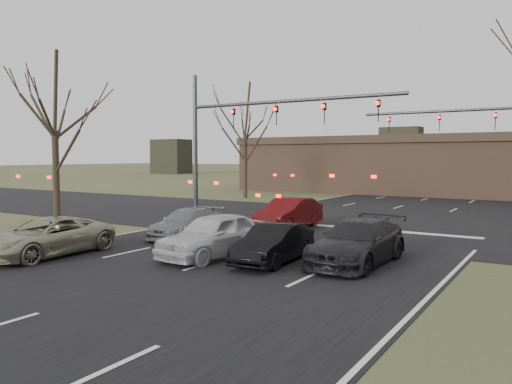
# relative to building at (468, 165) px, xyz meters

# --- Properties ---
(ground) EXTENTS (360.00, 360.00, 0.00)m
(ground) POSITION_rel_building_xyz_m (-2.00, -38.00, -2.67)
(ground) COLOR #404A27
(ground) RESTS_ON ground
(road_main) EXTENTS (14.00, 300.00, 0.02)m
(road_main) POSITION_rel_building_xyz_m (-2.00, 22.00, -2.66)
(road_main) COLOR black
(road_main) RESTS_ON ground
(road_cross) EXTENTS (200.00, 14.00, 0.02)m
(road_cross) POSITION_rel_building_xyz_m (-2.00, -23.00, -2.65)
(road_cross) COLOR black
(road_cross) RESTS_ON ground
(building) EXTENTS (42.40, 10.40, 5.30)m
(building) POSITION_rel_building_xyz_m (0.00, 0.00, 0.00)
(building) COLOR brown
(building) RESTS_ON ground
(mast_arm_near) EXTENTS (12.12, 0.24, 8.00)m
(mast_arm_near) POSITION_rel_building_xyz_m (-7.23, -25.00, 2.41)
(mast_arm_near) COLOR #383A3D
(mast_arm_near) RESTS_ON ground
(mast_arm_far) EXTENTS (11.12, 0.24, 8.00)m
(mast_arm_far) POSITION_rel_building_xyz_m (4.18, -15.00, 2.35)
(mast_arm_far) COLOR #383A3D
(mast_arm_far) RESTS_ON ground
(tree_left_near) EXTENTS (5.10, 5.10, 8.50)m
(tree_left_near) POSITION_rel_building_xyz_m (-13.50, -32.00, 3.90)
(tree_left_near) COLOR black
(tree_left_near) RESTS_ON ground
(tree_left_far) EXTENTS (5.70, 5.70, 9.50)m
(tree_left_far) POSITION_rel_building_xyz_m (-15.00, -13.00, 4.68)
(tree_left_far) COLOR black
(tree_left_far) RESTS_ON ground
(car_silver_suv) EXTENTS (2.41, 4.83, 1.31)m
(car_silver_suv) POSITION_rel_building_xyz_m (-7.50, -36.81, -2.01)
(car_silver_suv) COLOR #9E9980
(car_silver_suv) RESTS_ON ground
(car_white_sedan) EXTENTS (2.20, 4.57, 1.51)m
(car_white_sedan) POSITION_rel_building_xyz_m (-2.50, -33.90, -1.91)
(car_white_sedan) COLOR silver
(car_white_sedan) RESTS_ON ground
(car_black_hatch) EXTENTS (1.58, 3.86, 1.25)m
(car_black_hatch) POSITION_rel_building_xyz_m (-0.34, -33.62, -2.04)
(car_black_hatch) COLOR black
(car_black_hatch) RESTS_ON ground
(car_charcoal_sedan) EXTENTS (2.09, 4.89, 1.41)m
(car_charcoal_sedan) POSITION_rel_building_xyz_m (2.00, -32.35, -1.96)
(car_charcoal_sedan) COLOR black
(car_charcoal_sedan) RESTS_ON ground
(car_grey_ahead) EXTENTS (2.14, 4.30, 1.20)m
(car_grey_ahead) POSITION_rel_building_xyz_m (-6.00, -31.20, -2.06)
(car_grey_ahead) COLOR slate
(car_grey_ahead) RESTS_ON ground
(car_red_ahead) EXTENTS (1.56, 4.41, 1.45)m
(car_red_ahead) POSITION_rel_building_xyz_m (-3.55, -26.66, -1.94)
(car_red_ahead) COLOR #4C0A0C
(car_red_ahead) RESTS_ON ground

